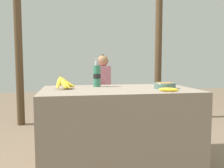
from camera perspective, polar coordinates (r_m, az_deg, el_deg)
The scene contains 11 objects.
ground_plane at distance 2.41m, azimuth 1.50°, elevation -18.93°, with size 12.00×12.00×0.00m, color #75604C.
market_counter at distance 2.28m, azimuth 1.52°, elevation -10.41°, with size 1.41×0.82×0.74m.
banana_bunch_ripe at distance 2.23m, azimuth -11.61°, elevation 0.33°, with size 0.18×0.27×0.12m.
serving_bowl at distance 2.28m, azimuth 12.56°, elevation -0.27°, with size 0.21×0.21×0.06m.
water_bottle at distance 2.38m, azimuth -3.65°, elevation 2.08°, with size 0.08×0.08×0.29m.
loose_banana_front at distance 2.03m, azimuth 13.46°, elevation -1.34°, with size 0.16×0.10×0.04m.
wooden_bench at distance 3.70m, azimuth -4.34°, elevation -4.37°, with size 1.34×0.32×0.45m.
seated_vendor at distance 3.64m, azimuth -2.98°, elevation -0.21°, with size 0.41×0.39×1.11m.
banana_bunch_green at distance 3.66m, azimuth -9.62°, elevation -2.28°, with size 0.15×0.22×0.13m.
support_post_near at distance 3.98m, azimuth -21.62°, elevation 9.92°, with size 0.12×0.12×2.67m.
support_post_far at distance 4.18m, azimuth 11.12°, elevation 9.94°, with size 0.12×0.12×2.67m.
Camera 1 is at (-0.45, -2.15, 0.99)m, focal length 38.00 mm.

